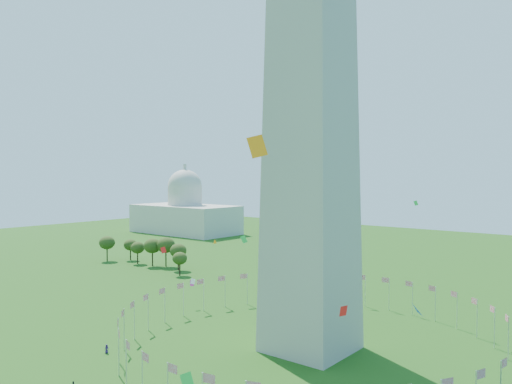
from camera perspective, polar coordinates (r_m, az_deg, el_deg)
flag_ring at (r=111.91m, az=6.23°, el=-15.26°), size 80.24×80.24×9.00m
capitol_building at (r=324.28m, az=-8.12°, el=-0.62°), size 70.00×35.00×46.00m
kites_aloft at (r=79.19m, az=3.62°, el=-11.61°), size 101.02×81.28×36.99m
tree_line_west at (r=212.06m, az=-12.07°, el=-6.85°), size 54.56×15.32×11.80m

